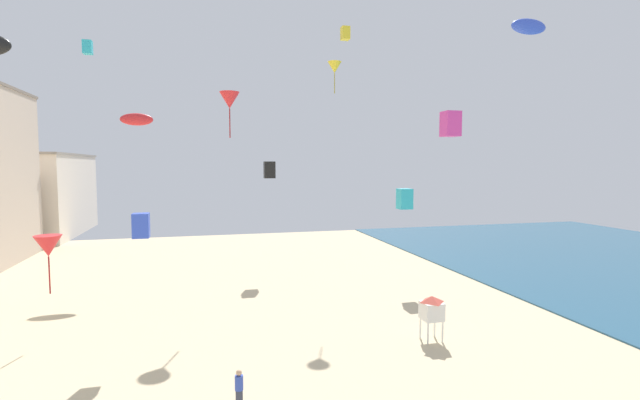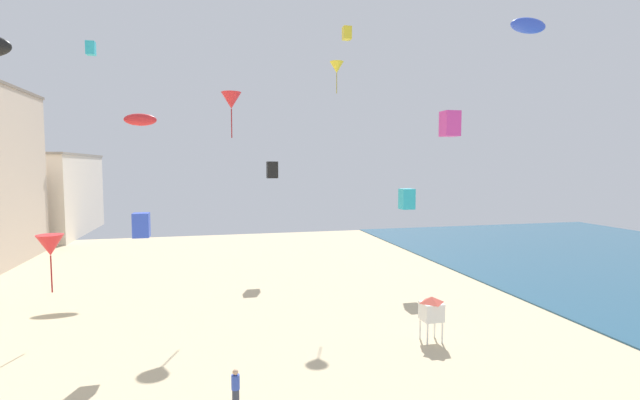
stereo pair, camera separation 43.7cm
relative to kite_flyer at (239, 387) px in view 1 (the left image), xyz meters
name	(u,v)px [view 1 (the left image)]	position (x,y,z in m)	size (l,w,h in m)	color
boardwalk_hotel_far	(30,195)	(-24.70, 53.89, 4.85)	(13.07, 21.46, 11.52)	silver
kite_flyer	(239,387)	(0.00, 0.00, 0.00)	(0.34, 0.34, 1.64)	#383D4C
lifeguard_stand	(432,308)	(11.11, 4.65, 0.92)	(1.10, 1.10, 2.55)	white
kite_blue_parafoil	(529,27)	(13.55, 0.51, 15.40)	(1.84, 0.51, 0.72)	blue
kite_black_box	(269,170)	(4.87, 24.60, 8.54)	(1.00, 1.00, 1.57)	black
kite_blue_box	(141,226)	(-4.54, 8.06, 5.71)	(0.85, 0.85, 1.33)	blue
kite_magenta_box	(451,124)	(11.04, 2.94, 11.07)	(0.81, 0.81, 1.28)	#DB3D9E
kite_cyan_box	(405,199)	(14.81, 16.28, 6.22)	(1.07, 1.07, 1.68)	#2DB7CC
kite_cyan_box_2	(87,47)	(-8.98, 18.06, 17.33)	(0.61, 0.61, 0.95)	#2DB7CC
kite_red_parafoil	(137,119)	(-6.88, 26.12, 13.09)	(2.83, 0.79, 1.10)	red
kite_yellow_box	(345,33)	(9.19, 14.88, 18.72)	(0.60, 0.60, 0.95)	yellow
kite_red_delta	(48,246)	(-9.74, 10.26, 4.44)	(1.46, 1.46, 3.33)	red
kite_red_delta_2	(229,100)	(0.79, 16.62, 13.76)	(1.48, 1.48, 3.37)	red
kite_yellow_delta	(335,68)	(9.45, 18.55, 16.99)	(1.14, 1.14, 2.58)	yellow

